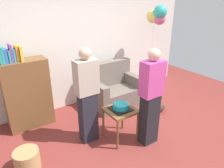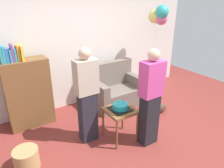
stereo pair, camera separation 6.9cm
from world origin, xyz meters
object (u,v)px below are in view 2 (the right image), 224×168
object	(u,v)px
bookshelf	(28,92)
balloon_bunch	(158,16)
side_table	(120,114)
person_blowing_candles	(87,96)
wicker_basket	(26,159)
birthday_cake	(120,107)
handbag	(161,108)
person_holding_cake	(150,98)
couch	(115,90)

from	to	relation	value
bookshelf	balloon_bunch	distance (m)	3.17
side_table	person_blowing_candles	xyz separation A→B (m)	(-0.46, 0.29, 0.34)
side_table	wicker_basket	size ratio (longest dim) A/B	1.61
bookshelf	birthday_cake	bearing A→B (deg)	-48.41
handbag	person_holding_cake	bearing A→B (deg)	-147.65
person_blowing_candles	wicker_basket	size ratio (longest dim) A/B	4.53
birthday_cake	balloon_bunch	size ratio (longest dim) A/B	0.15
side_table	wicker_basket	world-z (taller)	side_table
handbag	person_blowing_candles	bearing A→B (deg)	178.16
side_table	balloon_bunch	distance (m)	2.47
person_holding_cake	wicker_basket	world-z (taller)	person_holding_cake
person_holding_cake	balloon_bunch	xyz separation A→B (m)	(1.40, 1.36, 1.08)
wicker_basket	handbag	distance (m)	2.77
couch	birthday_cake	bearing A→B (deg)	-120.57
bookshelf	wicker_basket	world-z (taller)	bookshelf
balloon_bunch	bookshelf	bearing A→B (deg)	174.36
couch	person_holding_cake	bearing A→B (deg)	-102.41
person_blowing_candles	wicker_basket	xyz separation A→B (m)	(-1.06, -0.10, -0.68)
bookshelf	balloon_bunch	size ratio (longest dim) A/B	0.74
couch	bookshelf	distance (m)	1.87
person_holding_cake	wicker_basket	bearing A→B (deg)	12.92
couch	birthday_cake	size ratio (longest dim) A/B	3.44
bookshelf	person_blowing_candles	xyz separation A→B (m)	(0.71, -1.02, 0.15)
side_table	balloon_bunch	size ratio (longest dim) A/B	0.27
wicker_basket	balloon_bunch	distance (m)	3.81
wicker_basket	handbag	world-z (taller)	wicker_basket
handbag	side_table	bearing A→B (deg)	-169.19
person_blowing_candles	handbag	world-z (taller)	person_blowing_candles
couch	bookshelf	size ratio (longest dim) A/B	0.69
couch	handbag	distance (m)	1.09
couch	handbag	size ratio (longest dim) A/B	3.93
couch	person_holding_cake	world-z (taller)	person_holding_cake
person_holding_cake	side_table	bearing A→B (deg)	-15.77
couch	person_blowing_candles	world-z (taller)	person_blowing_candles
bookshelf	balloon_bunch	bearing A→B (deg)	-5.64
person_blowing_candles	handbag	distance (m)	1.86
bookshelf	side_table	distance (m)	1.76
person_blowing_candles	balloon_bunch	distance (m)	2.56
couch	handbag	xyz separation A→B (m)	(0.59, -0.88, -0.24)
handbag	bookshelf	bearing A→B (deg)	156.01
side_table	person_holding_cake	size ratio (longest dim) A/B	0.36
wicker_basket	handbag	bearing A→B (deg)	0.98
person_holding_cake	balloon_bunch	bearing A→B (deg)	-107.21
bookshelf	person_holding_cake	xyz separation A→B (m)	(1.51, -1.65, 0.15)
balloon_bunch	side_table	bearing A→B (deg)	-149.58
couch	balloon_bunch	bearing A→B (deg)	-5.20
couch	balloon_bunch	distance (m)	1.91
couch	balloon_bunch	size ratio (longest dim) A/B	0.51
birthday_cake	side_table	bearing A→B (deg)	48.80
side_table	balloon_bunch	world-z (taller)	balloon_bunch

